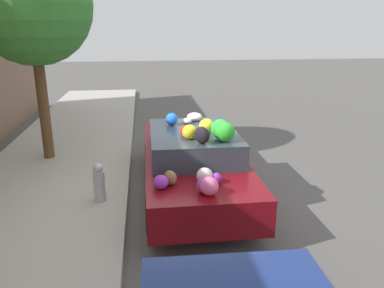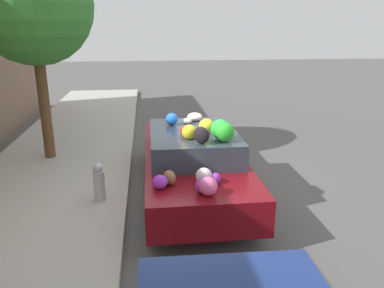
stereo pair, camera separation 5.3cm
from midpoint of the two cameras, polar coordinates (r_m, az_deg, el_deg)
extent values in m
plane|color=#565451|center=(7.42, -0.88, -7.28)|extent=(60.00, 60.00, 0.00)
cube|color=#B2ADA3|center=(7.62, -21.69, -7.34)|extent=(24.00, 3.20, 0.14)
cylinder|color=brown|center=(9.23, -21.40, 5.59)|extent=(0.24, 0.24, 2.52)
sphere|color=#388433|center=(9.09, -22.98, 19.00)|extent=(2.57, 2.57, 2.57)
cylinder|color=#B2B2B7|center=(6.85, -13.73, -6.21)|extent=(0.20, 0.20, 0.55)
sphere|color=#B2B2B7|center=(6.72, -13.94, -3.59)|extent=(0.18, 0.18, 0.18)
cube|color=maroon|center=(7.22, 0.21, -3.13)|extent=(4.61, 1.81, 0.56)
cube|color=#333D47|center=(6.88, 0.40, 0.24)|extent=(2.08, 1.57, 0.44)
cylinder|color=black|center=(8.61, -6.29, -1.78)|extent=(0.57, 0.18, 0.57)
cylinder|color=black|center=(8.76, 4.39, -1.38)|extent=(0.57, 0.18, 0.57)
cylinder|color=black|center=(5.99, -6.02, -10.72)|extent=(0.57, 0.18, 0.57)
cylinder|color=black|center=(6.20, 9.38, -9.83)|extent=(0.57, 0.18, 0.57)
ellipsoid|color=purple|center=(5.31, 1.90, -6.35)|extent=(0.24, 0.25, 0.23)
ellipsoid|color=black|center=(6.04, 1.70, 1.34)|extent=(0.34, 0.33, 0.29)
sphere|color=yellow|center=(6.30, -0.21, 1.85)|extent=(0.31, 0.31, 0.25)
ellipsoid|color=#905E3E|center=(5.59, -3.17, -5.14)|extent=(0.29, 0.26, 0.22)
sphere|color=white|center=(5.61, 2.10, -4.86)|extent=(0.32, 0.32, 0.25)
ellipsoid|color=pink|center=(8.80, -3.63, 3.26)|extent=(0.24, 0.24, 0.21)
sphere|color=black|center=(8.07, -3.69, 2.09)|extent=(0.34, 0.34, 0.24)
ellipsoid|color=purple|center=(5.63, 3.85, -5.23)|extent=(0.18, 0.20, 0.17)
ellipsoid|color=red|center=(6.52, -0.41, 2.05)|extent=(0.41, 0.38, 0.17)
ellipsoid|color=white|center=(7.34, -0.50, 3.55)|extent=(0.25, 0.24, 0.11)
sphere|color=green|center=(8.42, -3.00, 2.82)|extent=(0.37, 0.37, 0.26)
ellipsoid|color=purple|center=(5.47, -4.62, -5.78)|extent=(0.23, 0.23, 0.20)
sphere|color=green|center=(6.17, 5.24, 1.82)|extent=(0.37, 0.37, 0.32)
sphere|color=blue|center=(7.23, -2.86, 3.82)|extent=(0.32, 0.32, 0.23)
sphere|color=pink|center=(8.43, 0.72, 2.92)|extent=(0.34, 0.34, 0.28)
sphere|color=#AD36C5|center=(8.72, -3.06, 2.97)|extent=(0.21, 0.21, 0.16)
ellipsoid|color=white|center=(7.58, 0.62, 4.18)|extent=(0.41, 0.41, 0.16)
sphere|color=pink|center=(5.24, 2.76, -6.43)|extent=(0.34, 0.34, 0.27)
sphere|color=yellow|center=(6.64, 2.42, 2.74)|extent=(0.35, 0.35, 0.27)
ellipsoid|color=blue|center=(8.19, -4.09, 2.18)|extent=(0.37, 0.39, 0.21)
sphere|color=green|center=(6.32, 4.57, 2.27)|extent=(0.44, 0.44, 0.33)
camera|label=1|loc=(0.03, -89.78, 0.07)|focal=35.00mm
camera|label=2|loc=(0.03, 90.22, -0.07)|focal=35.00mm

